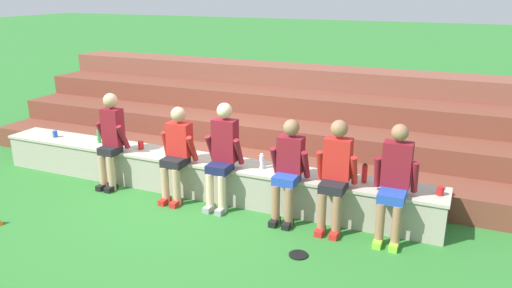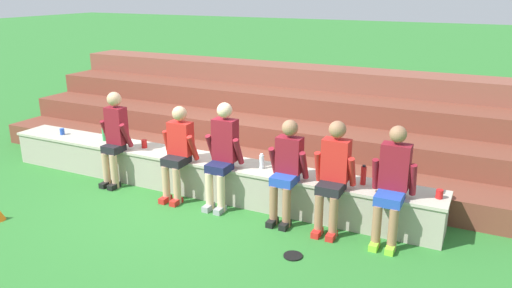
# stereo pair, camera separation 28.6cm
# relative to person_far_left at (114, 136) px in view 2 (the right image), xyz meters

# --- Properties ---
(ground_plane) EXTENTS (80.00, 80.00, 0.00)m
(ground_plane) POSITION_rel_person_far_left_xyz_m (1.34, 0.02, -0.80)
(ground_plane) COLOR #2D752D
(stone_seating_wall) EXTENTS (7.17, 0.61, 0.55)m
(stone_seating_wall) POSITION_rel_person_far_left_xyz_m (1.34, 0.31, -0.50)
(stone_seating_wall) COLOR #A8A08E
(stone_seating_wall) RESTS_ON ground
(brick_bleachers) EXTENTS (9.50, 3.19, 1.51)m
(brick_bleachers) POSITION_rel_person_far_left_xyz_m (1.34, 2.73, -0.23)
(brick_bleachers) COLOR brown
(brick_bleachers) RESTS_ON ground
(person_far_left) EXTENTS (0.48, 0.48, 1.48)m
(person_far_left) POSITION_rel_person_far_left_xyz_m (0.00, 0.00, 0.00)
(person_far_left) COLOR tan
(person_far_left) RESTS_ON ground
(person_left_of_center) EXTENTS (0.53, 0.54, 1.38)m
(person_left_of_center) POSITION_rel_person_far_left_xyz_m (1.20, -0.02, -0.05)
(person_left_of_center) COLOR tan
(person_left_of_center) RESTS_ON ground
(person_center) EXTENTS (0.52, 0.57, 1.49)m
(person_center) POSITION_rel_person_far_left_xyz_m (1.91, 0.04, 0.01)
(person_center) COLOR beige
(person_center) RESTS_ON ground
(person_right_of_center) EXTENTS (0.52, 0.55, 1.37)m
(person_right_of_center) POSITION_rel_person_far_left_xyz_m (2.91, -0.01, -0.06)
(person_right_of_center) COLOR #996B4C
(person_right_of_center) RESTS_ON ground
(person_far_right) EXTENTS (0.52, 0.57, 1.43)m
(person_far_right) POSITION_rel_person_far_left_xyz_m (3.54, -0.01, -0.02)
(person_far_right) COLOR #996B4C
(person_far_right) RESTS_ON ground
(person_rightmost_edge) EXTENTS (0.53, 0.61, 1.45)m
(person_rightmost_edge) POSITION_rel_person_far_left_xyz_m (4.27, 0.02, -0.02)
(person_rightmost_edge) COLOR #996B4C
(person_rightmost_edge) RESTS_ON ground
(water_bottle_mid_left) EXTENTS (0.07, 0.07, 0.27)m
(water_bottle_mid_left) POSITION_rel_person_far_left_xyz_m (3.84, 0.34, -0.12)
(water_bottle_mid_left) COLOR red
(water_bottle_mid_left) RESTS_ON stone_seating_wall
(water_bottle_center_gap) EXTENTS (0.07, 0.07, 0.22)m
(water_bottle_center_gap) POSITION_rel_person_far_left_xyz_m (2.40, 0.29, -0.14)
(water_bottle_center_gap) COLOR silver
(water_bottle_center_gap) RESTS_ON stone_seating_wall
(water_bottle_mid_right) EXTENTS (0.06, 0.06, 0.24)m
(water_bottle_mid_right) POSITION_rel_person_far_left_xyz_m (-0.53, 0.33, -0.14)
(water_bottle_mid_right) COLOR green
(water_bottle_mid_right) RESTS_ON stone_seating_wall
(water_bottle_near_right) EXTENTS (0.08, 0.08, 0.25)m
(water_bottle_near_right) POSITION_rel_person_far_left_xyz_m (0.80, 0.30, -0.13)
(water_bottle_near_right) COLOR silver
(water_bottle_near_right) RESTS_ON stone_seating_wall
(plastic_cup_left_end) EXTENTS (0.09, 0.09, 0.13)m
(plastic_cup_left_end) POSITION_rel_person_far_left_xyz_m (0.31, 0.32, -0.18)
(plastic_cup_left_end) COLOR red
(plastic_cup_left_end) RESTS_ON stone_seating_wall
(plastic_cup_right_end) EXTENTS (0.08, 0.08, 0.11)m
(plastic_cup_right_end) POSITION_rel_person_far_left_xyz_m (-1.44, 0.28, -0.19)
(plastic_cup_right_end) COLOR blue
(plastic_cup_right_end) RESTS_ON stone_seating_wall
(plastic_cup_middle) EXTENTS (0.09, 0.09, 0.11)m
(plastic_cup_middle) POSITION_rel_person_far_left_xyz_m (4.79, 0.30, -0.19)
(plastic_cup_middle) COLOR red
(plastic_cup_middle) RESTS_ON stone_seating_wall
(frisbee) EXTENTS (0.23, 0.23, 0.02)m
(frisbee) POSITION_rel_person_far_left_xyz_m (3.36, -0.87, -0.79)
(frisbee) COLOR black
(frisbee) RESTS_ON ground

